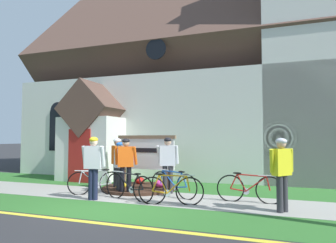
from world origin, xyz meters
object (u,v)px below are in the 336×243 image
at_px(bicycle_blue, 173,184).
at_px(cyclist_in_red_jersey, 93,162).
at_px(cyclist_in_orange_jersey, 168,160).
at_px(bicycle_red, 129,187).
at_px(yard_deciduous_tree, 63,117).
at_px(cyclist_in_green_jersey, 282,168).
at_px(cyclist_in_white_jersey, 126,161).
at_px(cyclist_in_yellow_jersey, 117,159).
at_px(bicycle_green, 250,188).
at_px(bicycle_yellow, 171,190).
at_px(church_sign, 146,153).
at_px(bicycle_black, 95,183).
at_px(cyclist_in_blue_jersey, 120,163).

height_order(bicycle_blue, cyclist_in_red_jersey, cyclist_in_red_jersey).
xyz_separation_m(cyclist_in_orange_jersey, cyclist_in_red_jersey, (-1.63, -1.67, 0.01)).
xyz_separation_m(bicycle_red, yard_deciduous_tree, (-7.50, 6.39, 2.57)).
xyz_separation_m(bicycle_blue, cyclist_in_green_jersey, (3.00, -0.86, 0.65)).
relative_size(cyclist_in_white_jersey, yard_deciduous_tree, 0.41).
height_order(cyclist_in_yellow_jersey, cyclist_in_red_jersey, cyclist_in_red_jersey).
bearing_deg(bicycle_green, bicycle_yellow, -153.50).
height_order(church_sign, cyclist_in_green_jersey, church_sign).
relative_size(bicycle_yellow, cyclist_in_red_jersey, 0.94).
distance_m(bicycle_black, cyclist_in_blue_jersey, 0.94).
bearing_deg(bicycle_blue, cyclist_in_red_jersey, -149.73).
bearing_deg(cyclist_in_green_jersey, yard_deciduous_tree, 150.92).
distance_m(bicycle_black, cyclist_in_orange_jersey, 2.34).
distance_m(bicycle_yellow, cyclist_in_blue_jersey, 2.40).
distance_m(cyclist_in_white_jersey, yard_deciduous_tree, 9.26).
distance_m(bicycle_green, bicycle_blue, 2.18).
relative_size(cyclist_in_white_jersey, cyclist_in_red_jersey, 0.97).
relative_size(cyclist_in_green_jersey, cyclist_in_red_jersey, 0.98).
bearing_deg(cyclist_in_yellow_jersey, yard_deciduous_tree, 141.77).
bearing_deg(bicycle_green, cyclist_in_yellow_jersey, 172.12).
height_order(church_sign, cyclist_in_orange_jersey, church_sign).
bearing_deg(cyclist_in_blue_jersey, bicycle_blue, -1.85).
distance_m(church_sign, bicycle_yellow, 3.11).
bearing_deg(bicycle_blue, cyclist_in_blue_jersey, 178.15).
height_order(bicycle_green, cyclist_in_green_jersey, cyclist_in_green_jersey).
bearing_deg(cyclist_in_green_jersey, cyclist_in_yellow_jersey, 164.59).
height_order(bicycle_blue, bicycle_red, bicycle_blue).
relative_size(bicycle_blue, bicycle_yellow, 0.98).
bearing_deg(cyclist_in_blue_jersey, bicycle_red, -48.38).
relative_size(church_sign, bicycle_red, 1.31).
relative_size(church_sign, cyclist_in_yellow_jersey, 1.31).
relative_size(bicycle_yellow, cyclist_in_white_jersey, 0.97).
height_order(cyclist_in_yellow_jersey, cyclist_in_white_jersey, cyclist_in_yellow_jersey).
xyz_separation_m(bicycle_green, bicycle_black, (-4.57, -0.43, -0.01)).
bearing_deg(bicycle_yellow, cyclist_in_red_jersey, -175.43).
bearing_deg(bicycle_yellow, cyclist_in_orange_jersey, 112.66).
bearing_deg(bicycle_green, cyclist_in_green_jersey, -45.33).
bearing_deg(cyclist_in_red_jersey, bicycle_red, 19.68).
distance_m(cyclist_in_blue_jersey, cyclist_in_red_jersey, 1.24).
relative_size(cyclist_in_orange_jersey, cyclist_in_green_jersey, 1.01).
xyz_separation_m(bicycle_yellow, cyclist_in_red_jersey, (-2.26, -0.18, 0.67)).
bearing_deg(cyclist_in_blue_jersey, cyclist_in_white_jersey, -32.08).
height_order(cyclist_in_white_jersey, yard_deciduous_tree, yard_deciduous_tree).
bearing_deg(bicycle_red, bicycle_yellow, -7.00).
bearing_deg(cyclist_in_white_jersey, bicycle_green, 1.75).
distance_m(bicycle_blue, cyclist_in_red_jersey, 2.41).
bearing_deg(cyclist_in_blue_jersey, cyclist_in_orange_jersey, 17.11).
distance_m(cyclist_in_orange_jersey, yard_deciduous_tree, 9.80).
relative_size(church_sign, cyclist_in_red_jersey, 1.28).
xyz_separation_m(cyclist_in_orange_jersey, cyclist_in_green_jersey, (3.37, -1.37, -0.01)).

